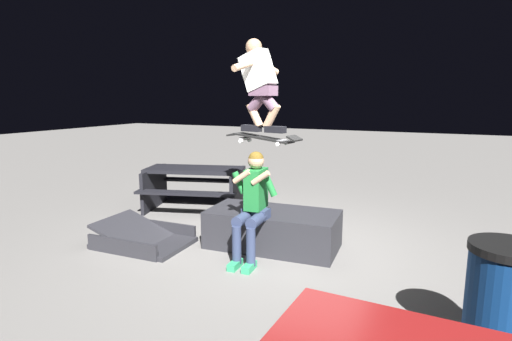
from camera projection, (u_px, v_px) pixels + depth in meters
name	position (u px, v px, depth m)	size (l,w,h in m)	color
ground_plane	(278.00, 247.00, 5.47)	(40.00, 40.00, 0.00)	slate
ledge_box_main	(273.00, 229.00, 5.44)	(1.71, 0.83, 0.50)	#28282D
person_sitting_on_ledge	(253.00, 201.00, 4.96)	(0.60, 0.77, 1.33)	#2D3856
skateboard	(263.00, 138.00, 5.03)	(1.04, 0.39, 0.13)	black
skater_airborne	(259.00, 81.00, 4.95)	(0.63, 0.89, 1.12)	black
kicker_ramp	(144.00, 240.00, 5.54)	(1.24, 0.91, 0.44)	#28282D
picnic_table_back	(195.00, 182.00, 7.25)	(2.01, 1.77, 0.75)	black
trash_bin	(503.00, 303.00, 3.04)	(0.55, 0.55, 0.93)	navy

